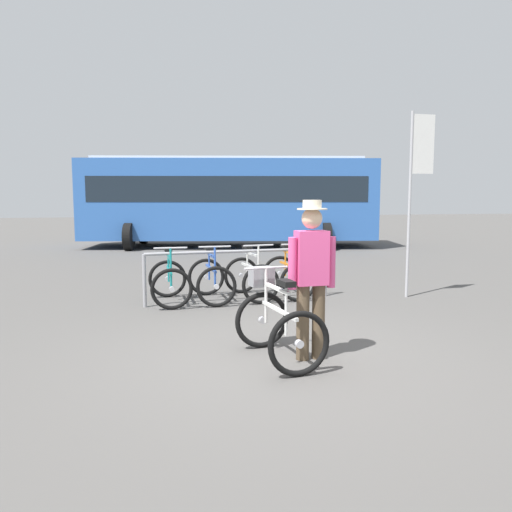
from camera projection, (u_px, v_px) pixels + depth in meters
The scene contains 10 objects.
ground_plane at pixel (280, 358), 5.54m from camera, with size 80.00×80.00×0.00m, color #514F4C.
bike_rack_rail at pixel (240, 262), 8.49m from camera, with size 3.20×0.31×0.88m.
racked_bike_teal at pixel (169, 281), 8.35m from camera, with size 0.68×1.12×0.97m.
racked_bike_blue at pixel (211, 279), 8.56m from camera, with size 0.70×1.14×0.98m.
racked_bike_white at pixel (251, 277), 8.76m from camera, with size 0.79×1.16×0.97m.
racked_bike_orange at pixel (289, 276), 8.97m from camera, with size 0.71×1.11×0.97m.
featured_bicycle at pixel (276, 319), 5.49m from camera, with size 0.80×1.22×0.97m.
person_with_featured_bike at pixel (311, 273), 5.42m from camera, with size 0.53×0.32×1.72m.
bus_distant at pixel (229, 197), 17.73m from camera, with size 10.29×4.64×3.08m.
banner_flag at pixel (418, 169), 8.70m from camera, with size 0.45×0.05×3.20m.
Camera 1 is at (-1.43, -5.18, 1.76)m, focal length 35.55 mm.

